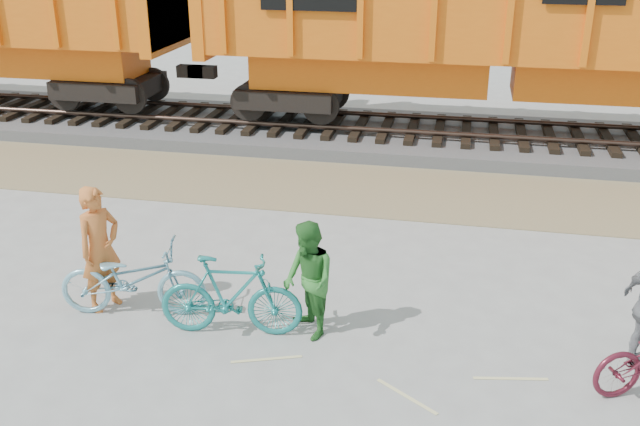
{
  "coord_description": "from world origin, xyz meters",
  "views": [
    {
      "loc": [
        1.19,
        -8.09,
        5.14
      ],
      "look_at": [
        -0.78,
        1.5,
        1.08
      ],
      "focal_mm": 40.0,
      "sensor_mm": 36.0,
      "label": 1
    }
  ],
  "objects_px": {
    "person_solo": "(100,248)",
    "person_man": "(308,281)",
    "bicycle_teal": "(231,296)",
    "bicycle_blue": "(133,279)",
    "hopper_car_center": "(506,20)"
  },
  "relations": [
    {
      "from": "bicycle_teal",
      "to": "person_man",
      "type": "xyz_separation_m",
      "value": [
        1.0,
        0.2,
        0.23
      ]
    },
    {
      "from": "bicycle_teal",
      "to": "person_man",
      "type": "relative_size",
      "value": 1.18
    },
    {
      "from": "person_man",
      "to": "bicycle_blue",
      "type": "bearing_deg",
      "value": -126.37
    },
    {
      "from": "person_man",
      "to": "person_solo",
      "type": "bearing_deg",
      "value": -128.14
    },
    {
      "from": "bicycle_teal",
      "to": "person_solo",
      "type": "relative_size",
      "value": 1.04
    },
    {
      "from": "bicycle_blue",
      "to": "bicycle_teal",
      "type": "xyz_separation_m",
      "value": [
        1.49,
        -0.24,
        0.03
      ]
    },
    {
      "from": "bicycle_blue",
      "to": "person_man",
      "type": "xyz_separation_m",
      "value": [
        2.49,
        -0.04,
        0.26
      ]
    },
    {
      "from": "person_man",
      "to": "bicycle_teal",
      "type": "bearing_deg",
      "value": -114.2
    },
    {
      "from": "bicycle_blue",
      "to": "bicycle_teal",
      "type": "distance_m",
      "value": 1.51
    },
    {
      "from": "hopper_car_center",
      "to": "bicycle_teal",
      "type": "relative_size",
      "value": 7.42
    },
    {
      "from": "bicycle_blue",
      "to": "hopper_car_center",
      "type": "bearing_deg",
      "value": -39.44
    },
    {
      "from": "bicycle_blue",
      "to": "person_man",
      "type": "bearing_deg",
      "value": -101.01
    },
    {
      "from": "person_solo",
      "to": "person_man",
      "type": "distance_m",
      "value": 3.0
    },
    {
      "from": "bicycle_teal",
      "to": "person_solo",
      "type": "bearing_deg",
      "value": 73.25
    },
    {
      "from": "bicycle_blue",
      "to": "bicycle_teal",
      "type": "relative_size",
      "value": 1.08
    }
  ]
}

